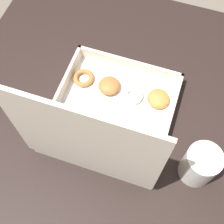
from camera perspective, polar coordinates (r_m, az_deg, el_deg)
ground_plane at (r=1.56m, az=1.79°, el=-11.85°), size 8.00×8.00×0.00m
dining_table at (r=0.95m, az=2.87°, el=-2.10°), size 0.95×0.82×0.77m
donut_box at (r=0.75m, az=-1.03°, el=-1.60°), size 0.30×0.32×0.33m
coffee_mug at (r=0.75m, az=15.78°, el=-9.25°), size 0.08×0.08×0.11m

